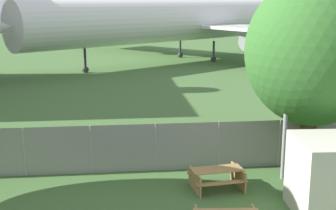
{
  "coord_description": "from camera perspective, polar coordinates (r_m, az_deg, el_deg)",
  "views": [
    {
      "loc": [
        -4.03,
        -7.78,
        6.7
      ],
      "look_at": [
        -1.72,
        12.89,
        2.0
      ],
      "focal_mm": 50.0,
      "sensor_mm": 36.0,
      "label": 1
    }
  ],
  "objects": [
    {
      "name": "perimeter_fence",
      "position": [
        19.01,
        6.19,
        -4.89
      ],
      "size": [
        56.07,
        0.07,
        1.94
      ],
      "color": "gray",
      "rests_on": "ground"
    },
    {
      "name": "airplane",
      "position": [
        52.39,
        2.36,
        10.27
      ],
      "size": [
        42.63,
        35.45,
        13.43
      ],
      "rotation": [
        0.0,
        0.0,
        -2.52
      ],
      "color": "white",
      "rests_on": "ground"
    },
    {
      "name": "picnic_bench_open_grass",
      "position": [
        17.14,
        5.98,
        -8.62
      ],
      "size": [
        2.01,
        1.62,
        0.76
      ],
      "rotation": [
        0.0,
        0.0,
        0.12
      ],
      "color": "#A37A47",
      "rests_on": "ground"
    },
    {
      "name": "tree_left_of_cabin",
      "position": [
        18.88,
        17.33,
        6.24
      ],
      "size": [
        5.27,
        5.27,
        7.67
      ],
      "color": "#4C3823",
      "rests_on": "ground"
    },
    {
      "name": "light_mast",
      "position": [
        17.52,
        14.57,
        6.09
      ],
      "size": [
        0.44,
        0.44,
        7.86
      ],
      "color": "#99999E",
      "rests_on": "ground"
    }
  ]
}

